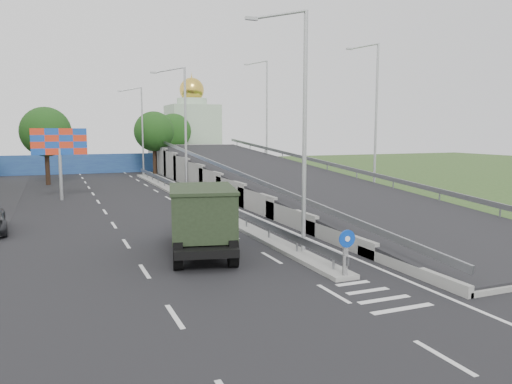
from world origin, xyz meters
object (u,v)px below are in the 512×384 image
lamp_post_mid (183,124)px  church (192,130)px  lamp_post_far (141,126)px  billboard (59,146)px  sign_bollard (346,252)px  dump_truck (201,215)px  lamp_post_near (301,120)px

lamp_post_mid → church: (9.89, 34.00, -0.50)m
lamp_post_mid → lamp_post_far: 20.00m
billboard → sign_bollard: bearing=-70.8°
lamp_post_mid → billboard: size_ratio=1.83×
billboard → dump_truck: (5.38, -19.82, -2.53)m
lamp_post_far → dump_truck: (-3.73, -37.82, -4.15)m
lamp_post_near → sign_bollard: bearing=-91.6°
sign_bollard → lamp_post_far: 44.08m
lamp_post_near → dump_truck: size_ratio=1.41×
lamp_post_mid → church: 35.41m
lamp_post_mid → lamp_post_far: bearing=90.0°
church → dump_truck: church is taller
lamp_post_far → dump_truck: 38.23m
lamp_post_mid → church: bearing=73.8°
billboard → dump_truck: billboard is taller
church → billboard: size_ratio=2.51×
lamp_post_mid → sign_bollard: bearing=-90.3°
sign_bollard → church: size_ratio=0.12×
lamp_post_mid → dump_truck: lamp_post_mid is taller
dump_truck → billboard: bearing=117.7°
billboard → dump_truck: size_ratio=0.77×
sign_bollard → billboard: 27.53m
lamp_post_mid → dump_truck: 18.68m
lamp_post_far → sign_bollard: bearing=-90.1°
lamp_post_far → billboard: (-9.11, -18.00, -1.62)m
lamp_post_near → billboard: 23.87m
lamp_post_far → church: church is taller
sign_bollard → billboard: billboard is taller
sign_bollard → billboard: size_ratio=0.30×
lamp_post_mid → dump_truck: bearing=-101.8°
lamp_post_near → lamp_post_far: (0.00, 40.00, 0.00)m
dump_truck → lamp_post_mid: bearing=90.7°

